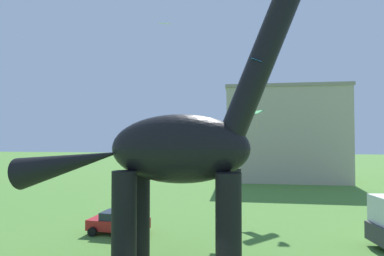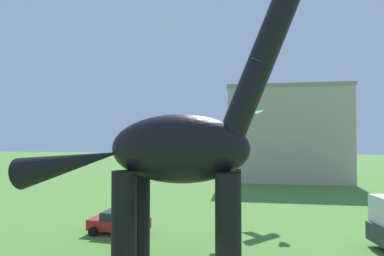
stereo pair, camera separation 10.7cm
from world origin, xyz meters
name	(u,v)px [view 1 (the left image)]	position (x,y,z in m)	size (l,w,h in m)	color
dinosaur_sculpture	(178,149)	(-0.88, 3.36, 6.25)	(16.55, 3.51, 17.30)	black
parked_sedan_left	(119,222)	(-6.27, 9.14, 0.81)	(4.34, 2.14, 1.55)	red
kite_trailing	(165,23)	(-4.66, 16.31, 17.55)	(1.41, 1.23, 0.26)	white
kite_near_high	(229,143)	(1.48, 11.30, 6.37)	(1.14, 1.46, 0.20)	orange
kite_far_right	(265,53)	(5.24, 24.04, 16.42)	(2.96, 2.95, 0.84)	black
kite_high_right	(257,62)	(3.07, 3.02, 10.49)	(0.60, 0.78, 0.93)	#287AE5
kite_mid_left	(256,112)	(3.90, 18.66, 9.24)	(1.73, 1.77, 1.86)	green
background_building_block	(283,134)	(9.42, 40.40, 7.36)	(18.25, 11.77, 14.70)	#B7A893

